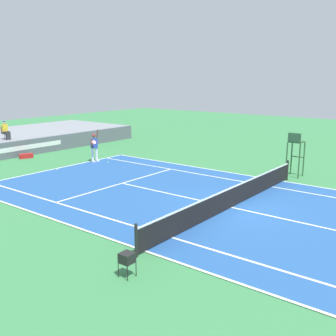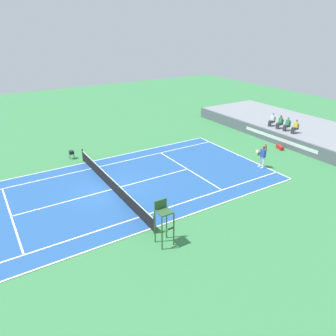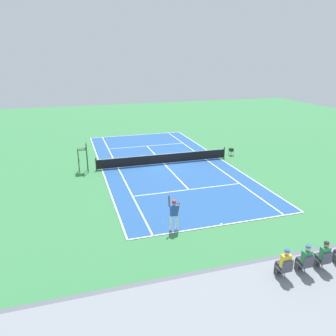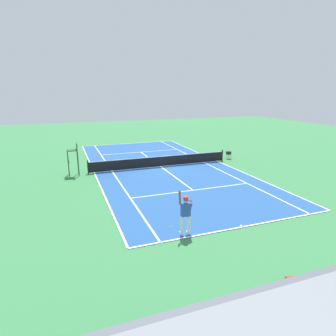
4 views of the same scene
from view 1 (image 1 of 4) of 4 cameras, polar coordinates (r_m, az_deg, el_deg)
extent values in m
plane|color=#387F47|center=(17.07, 9.09, -5.63)|extent=(80.00, 80.00, 0.00)
cube|color=#235193|center=(17.07, 9.09, -5.60)|extent=(10.98, 23.78, 0.02)
cube|color=white|center=(24.81, -15.66, -0.09)|extent=(10.98, 0.10, 0.01)
cube|color=white|center=(12.83, -3.13, -11.75)|extent=(0.10, 23.78, 0.01)
cube|color=white|center=(21.87, 16.09, -1.82)|extent=(0.10, 23.78, 0.01)
cube|color=white|center=(13.82, 0.68, -9.89)|extent=(0.10, 23.78, 0.01)
cube|color=white|center=(20.63, 14.64, -2.60)|extent=(0.10, 23.78, 0.01)
cube|color=white|center=(20.76, -6.55, -2.17)|extent=(8.22, 0.10, 0.01)
cube|color=white|center=(17.07, 9.09, -5.56)|extent=(0.10, 12.80, 0.01)
cube|color=white|center=(24.74, -15.53, -0.12)|extent=(0.10, 0.20, 0.01)
cylinder|color=black|center=(12.32, -4.55, -10.25)|extent=(0.10, 0.10, 1.07)
cylinder|color=black|center=(22.16, 16.61, -0.30)|extent=(0.10, 0.10, 1.07)
cube|color=black|center=(16.93, 9.15, -4.09)|extent=(11.78, 0.02, 0.84)
cube|color=white|center=(16.81, 9.20, -2.72)|extent=(11.78, 0.03, 0.06)
cube|color=#565B66|center=(28.87, -21.74, 2.33)|extent=(23.80, 0.24, 1.12)
cube|color=silver|center=(28.76, -21.62, 2.41)|extent=(8.33, 0.01, 0.32)
cube|color=#474C56|center=(30.09, -22.08, 4.57)|extent=(0.44, 0.44, 0.06)
cube|color=#474C56|center=(30.23, -22.31, 5.06)|extent=(0.44, 0.06, 0.44)
cylinder|color=#4C4C51|center=(30.08, -21.61, 4.18)|extent=(0.04, 0.04, 0.38)
cylinder|color=#4C4C51|center=(29.90, -22.19, 4.08)|extent=(0.04, 0.04, 0.38)
cube|color=#2D2D33|center=(30.00, -22.00, 4.70)|extent=(0.34, 0.44, 0.16)
cube|color=#2D2D33|center=(29.86, -21.76, 4.17)|extent=(0.30, 0.14, 0.44)
cube|color=yellow|center=(30.10, -22.20, 5.27)|extent=(0.36, 0.22, 0.52)
sphere|color=tan|center=(30.06, -22.26, 5.97)|extent=(0.20, 0.20, 0.20)
cylinder|color=#2D4CA8|center=(30.05, -22.27, 6.14)|extent=(0.19, 0.19, 0.05)
cylinder|color=white|center=(26.36, -10.11, 1.90)|extent=(0.15, 0.15, 0.92)
cylinder|color=white|center=(26.17, -10.68, 1.80)|extent=(0.15, 0.15, 0.92)
cube|color=white|center=(26.39, -10.00, 1.01)|extent=(0.15, 0.29, 0.10)
cube|color=white|center=(26.20, -10.57, 0.90)|extent=(0.15, 0.29, 0.10)
cube|color=#2D4CA8|center=(26.13, -10.46, 3.48)|extent=(0.42, 0.28, 0.60)
sphere|color=brown|center=(26.06, -10.50, 4.50)|extent=(0.22, 0.22, 0.22)
cylinder|color=red|center=(26.05, -10.51, 4.70)|extent=(0.21, 0.21, 0.06)
cylinder|color=brown|center=(26.18, -10.01, 4.76)|extent=(0.11, 0.22, 0.61)
cylinder|color=brown|center=(25.90, -10.80, 3.43)|extent=(0.12, 0.33, 0.56)
cylinder|color=black|center=(25.80, -10.71, 3.11)|extent=(0.06, 0.19, 0.25)
torus|color=red|center=(25.63, -10.46, 3.64)|extent=(0.32, 0.22, 0.26)
cylinder|color=silver|center=(25.63, -10.46, 3.64)|extent=(0.29, 0.19, 0.22)
sphere|color=#D1E533|center=(25.96, -8.50, 0.83)|extent=(0.07, 0.07, 0.07)
cylinder|color=#2D562D|center=(23.48, 17.14, 1.41)|extent=(0.07, 0.07, 1.90)
cylinder|color=#2D562D|center=(23.25, 18.74, 1.19)|extent=(0.07, 0.07, 1.90)
cylinder|color=#2D562D|center=(22.83, 16.50, 1.15)|extent=(0.07, 0.07, 1.90)
cylinder|color=#2D562D|center=(22.60, 18.15, 0.92)|extent=(0.07, 0.07, 1.90)
cube|color=#2D562D|center=(22.87, 17.80, 3.58)|extent=(0.70, 0.70, 0.06)
cube|color=#2D562D|center=(22.50, 17.53, 4.15)|extent=(0.06, 0.70, 0.48)
cube|color=#2D562D|center=(23.31, 17.92, 1.52)|extent=(0.10, 0.70, 0.04)
cube|color=red|center=(28.70, -19.52, 1.63)|extent=(0.90, 0.60, 0.32)
cylinder|color=red|center=(28.62, -20.34, 1.54)|extent=(0.17, 0.32, 0.32)
cylinder|color=red|center=(28.79, -18.70, 1.72)|extent=(0.17, 0.32, 0.32)
cube|color=black|center=(11.20, -5.86, -12.59)|extent=(0.36, 0.36, 0.28)
cylinder|color=black|center=(11.14, -5.78, -14.74)|extent=(0.02, 0.02, 0.42)
cylinder|color=black|center=(11.36, -4.57, -14.14)|extent=(0.02, 0.02, 0.42)
cylinder|color=black|center=(11.36, -7.07, -14.22)|extent=(0.02, 0.02, 0.42)
cylinder|color=black|center=(11.57, -5.85, -13.64)|extent=(0.02, 0.02, 0.42)
ellipsoid|color=#D1E533|center=(11.17, -5.87, -12.22)|extent=(0.30, 0.30, 0.12)
camera|label=2|loc=(33.29, 38.70, 18.95)|focal=34.23mm
camera|label=3|loc=(41.33, -20.39, 17.27)|focal=35.24mm
camera|label=4|loc=(37.02, -16.39, 13.57)|focal=30.63mm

